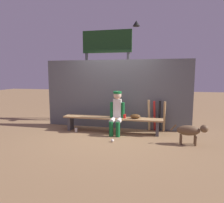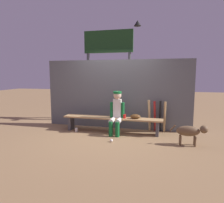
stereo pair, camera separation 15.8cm
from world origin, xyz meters
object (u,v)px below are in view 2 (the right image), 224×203
baseball_glove (135,116)px  bat_aluminum_black (160,116)px  baseball (111,141)px  cup_on_bench (124,116)px  cup_on_ground (76,130)px  bat_wood_natural (149,116)px  bat_wood_tan (165,117)px  scoreboard (110,54)px  player_seated (116,111)px  dugout_bench (112,120)px  dog (191,131)px  bat_aluminum_red (155,116)px

baseball_glove → bat_aluminum_black: size_ratio=0.31×
baseball → cup_on_bench: size_ratio=0.67×
cup_on_ground → cup_on_bench: bearing=7.1°
bat_wood_natural → bat_wood_tan: size_ratio=1.05×
bat_wood_natural → scoreboard: bearing=140.5°
player_seated → cup_on_ground: size_ratio=10.66×
bat_wood_natural → bat_wood_tan: bearing=1.8°
dugout_bench → baseball_glove: 0.67m
baseball_glove → bat_wood_tan: size_ratio=0.32×
dog → cup_on_bench: bearing=160.8°
bat_aluminum_red → baseball_glove: bearing=-141.2°
player_seated → dog: 1.96m
cup_on_ground → scoreboard: bearing=73.8°
bat_wood_natural → bat_aluminum_red: size_ratio=1.04×
bat_wood_tan → dog: bat_wood_tan is taller
dugout_bench → scoreboard: (-0.48, 1.59, 2.00)m
baseball → cup_on_ground: bearing=152.5°
bat_wood_natural → baseball: bat_wood_natural is taller
bat_wood_natural → baseball_glove: bearing=-134.5°
baseball → cup_on_ground: 1.36m
cup_on_bench → dog: cup_on_bench is taller
dugout_bench → bat_aluminum_black: 1.37m
player_seated → dog: bearing=-15.3°
bat_wood_tan → baseball: bat_wood_tan is taller
bat_wood_tan → baseball: bearing=-135.7°
dugout_bench → bat_wood_natural: bat_wood_natural is taller
baseball_glove → bat_wood_natural: bat_wood_natural is taller
bat_aluminum_red → baseball: bearing=-127.8°
player_seated → cup_on_bench: player_seated is taller
scoreboard → dog: 3.90m
cup_on_bench → dog: (1.66, -0.58, -0.15)m
baseball → player_seated: bearing=93.7°
cup_on_ground → bat_aluminum_black: bearing=15.0°
baseball_glove → bat_aluminum_red: (0.51, 0.41, -0.05)m
dog → bat_aluminum_red: bearing=129.9°
bat_aluminum_red → baseball: (-0.96, -1.24, -0.41)m
dugout_bench → baseball_glove: baseball_glove is taller
bat_wood_natural → baseball: bearing=-124.1°
bat_aluminum_black → cup_on_bench: bearing=-154.5°
bat_aluminum_red → bat_wood_natural: bearing=-162.7°
baseball_glove → bat_wood_natural: bearing=45.5°
dugout_bench → cup_on_ground: 1.07m
player_seated → dog: player_seated is taller
cup_on_ground → dog: bearing=-7.6°
baseball_glove → bat_wood_natural: (0.35, 0.36, -0.03)m
dugout_bench → cup_on_bench: (0.36, -0.04, 0.14)m
bat_wood_natural → cup_on_bench: size_ratio=8.41×
bat_wood_natural → bat_aluminum_black: (0.30, 0.05, -0.01)m
player_seated → bat_aluminum_black: size_ratio=1.31×
player_seated → bat_wood_natural: 0.99m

